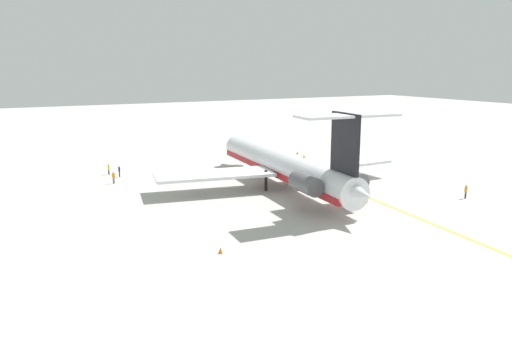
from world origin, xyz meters
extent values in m
plane|color=#B7B5AD|center=(0.00, 0.00, 0.00)|extent=(327.70, 327.70, 0.00)
cylinder|color=silver|center=(2.85, 4.37, 3.04)|extent=(34.41, 6.26, 3.65)
cone|color=silver|center=(19.92, 3.06, 3.04)|extent=(4.06, 3.79, 3.51)
cone|color=silver|center=(-14.21, 5.68, 3.37)|extent=(5.55, 3.50, 3.10)
cube|color=#B2191E|center=(2.85, 4.37, 2.22)|extent=(33.66, 6.28, 0.80)
cube|color=silver|center=(4.33, 13.71, 2.40)|extent=(8.36, 15.99, 0.37)
cube|color=silver|center=(2.89, -5.10, 2.40)|extent=(6.13, 15.37, 0.37)
cylinder|color=#515156|center=(-8.68, 8.20, 3.32)|extent=(4.71, 2.46, 2.12)
cube|color=silver|center=(-8.73, 7.57, 3.32)|extent=(2.82, 1.37, 0.44)
cylinder|color=#515156|center=(-9.13, 2.34, 3.32)|extent=(4.71, 2.46, 2.12)
cube|color=silver|center=(-9.08, 2.97, 3.32)|extent=(2.82, 1.37, 0.44)
cube|color=black|center=(-11.94, 5.50, 8.10)|extent=(4.96, 0.74, 6.47)
cube|color=silver|center=(-12.09, 8.45, 11.08)|extent=(3.82, 5.57, 0.26)
cube|color=silver|center=(-12.54, 2.61, 11.08)|extent=(3.82, 5.57, 0.26)
cylinder|color=black|center=(13.28, 3.57, 1.38)|extent=(0.40, 0.40, 2.77)
cylinder|color=black|center=(1.94, 7.37, 1.38)|extent=(0.40, 0.40, 2.77)
cylinder|color=black|center=(1.49, 1.54, 1.38)|extent=(0.40, 0.40, 2.77)
cylinder|color=black|center=(21.68, 23.64, 0.40)|extent=(0.10, 0.10, 0.80)
cylinder|color=black|center=(21.80, 23.71, 0.40)|extent=(0.10, 0.10, 0.80)
cylinder|color=yellow|center=(21.74, 23.67, 1.11)|extent=(0.27, 0.27, 0.63)
sphere|color=#DBB28E|center=(21.74, 23.67, 1.55)|extent=(0.25, 0.25, 0.25)
cylinder|color=yellow|center=(21.58, 23.59, 1.14)|extent=(0.07, 0.07, 0.54)
cylinder|color=yellow|center=(21.89, 23.76, 1.14)|extent=(0.07, 0.07, 0.54)
cylinder|color=black|center=(19.23, 22.67, 0.41)|extent=(0.10, 0.10, 0.83)
cylinder|color=black|center=(19.34, 22.57, 0.41)|extent=(0.10, 0.10, 0.83)
cylinder|color=#191E4C|center=(19.28, 22.62, 1.16)|extent=(0.28, 0.28, 0.66)
sphere|color=#DBB28E|center=(19.28, 22.62, 1.61)|extent=(0.26, 0.26, 0.26)
cylinder|color=#191E4C|center=(19.15, 22.74, 1.19)|extent=(0.08, 0.08, 0.56)
cylinder|color=#191E4C|center=(19.42, 22.49, 1.19)|extent=(0.08, 0.08, 0.56)
cylinder|color=black|center=(15.53, 24.33, 0.40)|extent=(0.10, 0.10, 0.79)
cylinder|color=black|center=(15.48, 24.20, 0.40)|extent=(0.10, 0.10, 0.79)
cylinder|color=orange|center=(15.50, 24.26, 1.11)|extent=(0.27, 0.27, 0.63)
sphere|color=tan|center=(15.50, 24.26, 1.55)|extent=(0.25, 0.25, 0.25)
cylinder|color=orange|center=(15.57, 24.43, 1.14)|extent=(0.07, 0.07, 0.53)
cylinder|color=orange|center=(15.44, 24.10, 1.14)|extent=(0.07, 0.07, 0.53)
cylinder|color=black|center=(-13.01, -12.62, 0.41)|extent=(0.10, 0.10, 0.82)
cylinder|color=black|center=(-13.03, -12.77, 0.41)|extent=(0.10, 0.10, 0.82)
cylinder|color=orange|center=(-13.02, -12.70, 1.15)|extent=(0.28, 0.28, 0.65)
sphere|color=tan|center=(-13.02, -12.70, 1.61)|extent=(0.26, 0.26, 0.26)
cylinder|color=orange|center=(-12.99, -12.52, 1.18)|extent=(0.08, 0.08, 0.55)
cylinder|color=orange|center=(-13.04, -12.88, 1.18)|extent=(0.08, 0.08, 0.55)
cone|color=#EA590F|center=(-15.62, 21.62, 0.28)|extent=(0.40, 0.40, 0.55)
cone|color=#EA590F|center=(19.67, -10.26, 0.28)|extent=(0.40, 0.40, 0.55)
cone|color=#EA590F|center=(23.32, -11.16, 0.28)|extent=(0.40, 0.40, 0.55)
cube|color=gold|center=(2.85, -3.24, 0.00)|extent=(72.20, 7.20, 0.01)
camera|label=1|loc=(-52.96, 37.75, 16.05)|focal=34.41mm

